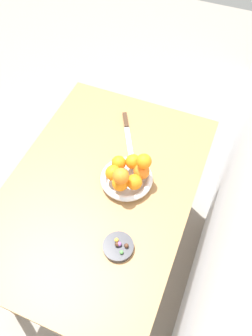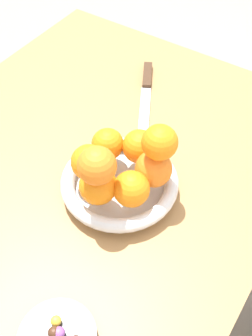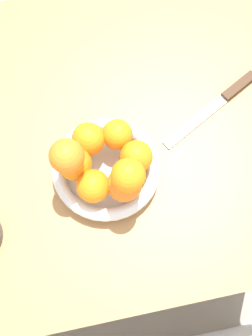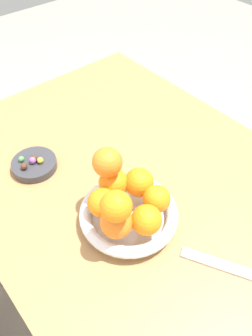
% 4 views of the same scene
% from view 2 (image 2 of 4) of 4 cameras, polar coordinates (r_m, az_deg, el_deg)
% --- Properties ---
extents(ground_plane, '(6.00, 6.00, 0.00)m').
position_cam_2_polar(ground_plane, '(1.46, -5.34, -20.99)').
color(ground_plane, gray).
extents(dining_table, '(1.10, 0.76, 0.74)m').
position_cam_2_polar(dining_table, '(0.88, -8.39, -6.66)').
color(dining_table, '#9E7042').
rests_on(dining_table, ground_plane).
extents(fruit_bowl, '(0.22, 0.22, 0.04)m').
position_cam_2_polar(fruit_bowl, '(0.78, -0.87, -2.10)').
color(fruit_bowl, silver).
rests_on(fruit_bowl, dining_table).
extents(orange_0, '(0.07, 0.07, 0.07)m').
position_cam_2_polar(orange_0, '(0.74, 3.75, -0.12)').
color(orange_0, orange).
rests_on(orange_0, fruit_bowl).
extents(orange_1, '(0.06, 0.06, 0.06)m').
position_cam_2_polar(orange_1, '(0.77, 1.83, 2.95)').
color(orange_1, orange).
rests_on(orange_1, fruit_bowl).
extents(orange_2, '(0.06, 0.06, 0.06)m').
position_cam_2_polar(orange_2, '(0.78, -2.51, 3.25)').
color(orange_2, orange).
rests_on(orange_2, fruit_bowl).
extents(orange_3, '(0.07, 0.07, 0.07)m').
position_cam_2_polar(orange_3, '(0.75, -5.03, 0.77)').
color(orange_3, orange).
rests_on(orange_3, fruit_bowl).
extents(orange_4, '(0.07, 0.07, 0.07)m').
position_cam_2_polar(orange_4, '(0.71, -3.81, -2.43)').
color(orange_4, orange).
rests_on(orange_4, fruit_bowl).
extents(orange_5, '(0.06, 0.06, 0.06)m').
position_cam_2_polar(orange_5, '(0.71, 0.73, -2.85)').
color(orange_5, orange).
rests_on(orange_5, fruit_bowl).
extents(orange_6, '(0.06, 0.06, 0.06)m').
position_cam_2_polar(orange_6, '(0.66, -3.77, 0.51)').
color(orange_6, orange).
rests_on(orange_6, orange_4).
extents(orange_7, '(0.06, 0.06, 0.06)m').
position_cam_2_polar(orange_7, '(0.69, 4.58, 3.47)').
color(orange_7, orange).
rests_on(orange_7, orange_0).
extents(candy_ball_0, '(0.02, 0.02, 0.02)m').
position_cam_2_polar(candy_ball_0, '(0.65, -9.47, -19.75)').
color(candy_ball_0, gold).
rests_on(candy_ball_0, candy_dish).
extents(candy_ball_1, '(0.02, 0.02, 0.02)m').
position_cam_2_polar(candy_ball_1, '(0.65, -9.70, -21.12)').
color(candy_ball_1, '#472819').
rests_on(candy_ball_1, candy_dish).
extents(candy_ball_3, '(0.02, 0.02, 0.02)m').
position_cam_2_polar(candy_ball_3, '(0.64, -9.08, -21.19)').
color(candy_ball_3, '#8C4C99').
rests_on(candy_ball_3, candy_dish).
extents(knife, '(0.24, 0.14, 0.01)m').
position_cam_2_polar(knife, '(0.99, 2.73, 10.18)').
color(knife, '#3F2819').
rests_on(knife, dining_table).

